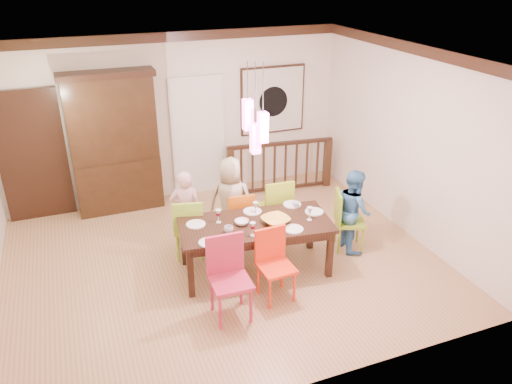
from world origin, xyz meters
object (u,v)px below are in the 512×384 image
object	(u,v)px
chair_far_left	(189,223)
person_end_right	(353,210)
chair_end_right	(350,217)
china_hutch	(114,143)
person_far_mid	(231,201)
dining_table	(255,229)
balustrade	(280,166)
person_far_left	(186,211)

from	to	relation	value
chair_far_left	person_end_right	xyz separation A→B (m)	(2.32, -0.65, 0.09)
chair_end_right	china_hutch	world-z (taller)	china_hutch
person_far_mid	chair_end_right	bearing A→B (deg)	176.96
china_hutch	chair_far_left	bearing A→B (deg)	-69.12
person_far_mid	person_end_right	world-z (taller)	person_far_mid
person_end_right	china_hutch	bearing A→B (deg)	56.07
china_hutch	person_far_mid	world-z (taller)	china_hutch
person_far_mid	person_end_right	xyz separation A→B (m)	(1.62, -0.82, -0.06)
dining_table	balustrade	xyz separation A→B (m)	(1.38, 2.31, -0.16)
chair_far_left	chair_end_right	distance (m)	2.36
balustrade	chair_end_right	bearing A→B (deg)	-80.25
chair_end_right	person_end_right	xyz separation A→B (m)	(0.06, 0.02, 0.09)
chair_far_left	person_far_mid	world-z (taller)	person_far_mid
chair_end_right	china_hutch	bearing A→B (deg)	69.59
chair_end_right	balustrade	world-z (taller)	balustrade
china_hutch	person_end_right	bearing A→B (deg)	-40.31
person_far_mid	person_end_right	bearing A→B (deg)	178.39
balustrade	person_end_right	size ratio (longest dim) A/B	1.60
chair_far_left	person_end_right	bearing A→B (deg)	178.53
dining_table	balustrade	bearing A→B (deg)	66.45
china_hutch	person_far_mid	xyz separation A→B (m)	(1.44, -1.77, -0.51)
chair_far_left	chair_end_right	world-z (taller)	chair_far_left
dining_table	person_end_right	distance (m)	1.57
chair_far_left	person_end_right	distance (m)	2.41
balustrade	person_far_left	bearing A→B (deg)	-139.92
balustrade	person_end_right	bearing A→B (deg)	-78.81
balustrade	china_hutch	bearing A→B (deg)	179.52
dining_table	person_far_mid	world-z (taller)	person_far_mid
dining_table	chair_end_right	world-z (taller)	chair_end_right
dining_table	person_far_mid	xyz separation A→B (m)	(-0.05, 0.88, 0.02)
chair_far_left	china_hutch	bearing A→B (deg)	-54.83
person_far_left	person_far_mid	xyz separation A→B (m)	(0.69, -0.01, 0.05)
person_end_right	person_far_left	bearing A→B (deg)	76.50
chair_far_left	chair_end_right	xyz separation A→B (m)	(2.26, -0.68, -0.01)
chair_end_right	person_far_left	distance (m)	2.41
person_far_left	person_end_right	size ratio (longest dim) A/B	1.01
person_end_right	chair_far_left	bearing A→B (deg)	80.62
person_far_left	person_far_mid	distance (m)	0.69
balustrade	person_end_right	world-z (taller)	person_end_right
dining_table	balustrade	size ratio (longest dim) A/B	1.07
china_hutch	person_end_right	xyz separation A→B (m)	(3.06, -2.59, -0.57)
balustrade	person_far_left	xyz separation A→B (m)	(-2.12, -1.41, 0.13)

